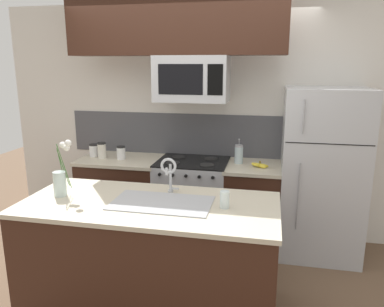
% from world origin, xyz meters
% --- Properties ---
extents(ground_plane, '(10.00, 10.00, 0.00)m').
position_xyz_m(ground_plane, '(0.00, 0.00, 0.00)').
color(ground_plane, brown).
extents(rear_partition, '(5.20, 0.10, 2.60)m').
position_xyz_m(rear_partition, '(0.30, 1.28, 1.30)').
color(rear_partition, silver).
rests_on(rear_partition, ground).
extents(splash_band, '(3.07, 0.01, 0.48)m').
position_xyz_m(splash_band, '(0.00, 1.22, 1.15)').
color(splash_band, '#4C4C51').
rests_on(splash_band, rear_partition).
extents(back_counter_left, '(0.91, 0.65, 0.91)m').
position_xyz_m(back_counter_left, '(-0.82, 0.90, 0.46)').
color(back_counter_left, '#381E14').
rests_on(back_counter_left, ground).
extents(back_counter_right, '(0.58, 0.65, 0.91)m').
position_xyz_m(back_counter_right, '(0.66, 0.90, 0.46)').
color(back_counter_right, '#381E14').
rests_on(back_counter_right, ground).
extents(stove_range, '(0.76, 0.64, 0.93)m').
position_xyz_m(stove_range, '(0.00, 0.90, 0.46)').
color(stove_range, '#B7BABF').
rests_on(stove_range, ground).
extents(microwave, '(0.74, 0.40, 0.46)m').
position_xyz_m(microwave, '(0.00, 0.88, 1.80)').
color(microwave, '#B7BABF').
extents(upper_cabinet_band, '(2.19, 0.34, 0.60)m').
position_xyz_m(upper_cabinet_band, '(-0.16, 0.85, 2.32)').
color(upper_cabinet_band, '#381E14').
extents(refrigerator, '(0.80, 0.74, 1.72)m').
position_xyz_m(refrigerator, '(1.33, 0.92, 0.86)').
color(refrigerator, '#B7BABF').
rests_on(refrigerator, ground).
extents(storage_jar_tall, '(0.11, 0.11, 0.14)m').
position_xyz_m(storage_jar_tall, '(-1.16, 0.93, 0.98)').
color(storage_jar_tall, silver).
rests_on(storage_jar_tall, back_counter_left).
extents(storage_jar_medium, '(0.09, 0.09, 0.18)m').
position_xyz_m(storage_jar_medium, '(-1.03, 0.87, 1.00)').
color(storage_jar_medium, silver).
rests_on(storage_jar_medium, back_counter_left).
extents(storage_jar_short, '(0.10, 0.10, 0.15)m').
position_xyz_m(storage_jar_short, '(-0.80, 0.87, 0.98)').
color(storage_jar_short, silver).
rests_on(storage_jar_short, back_counter_left).
extents(banana_bunch, '(0.19, 0.12, 0.08)m').
position_xyz_m(banana_bunch, '(0.72, 0.84, 0.93)').
color(banana_bunch, yellow).
rests_on(banana_bunch, back_counter_right).
extents(french_press, '(0.09, 0.09, 0.27)m').
position_xyz_m(french_press, '(0.49, 0.96, 1.01)').
color(french_press, silver).
rests_on(french_press, back_counter_right).
extents(island_counter, '(1.97, 0.90, 0.91)m').
position_xyz_m(island_counter, '(-0.08, -0.35, 0.46)').
color(island_counter, '#381E14').
rests_on(island_counter, ground).
extents(kitchen_sink, '(0.76, 0.44, 0.16)m').
position_xyz_m(kitchen_sink, '(0.02, -0.35, 0.84)').
color(kitchen_sink, '#ADAFB5').
rests_on(kitchen_sink, island_counter).
extents(sink_faucet, '(0.14, 0.14, 0.31)m').
position_xyz_m(sink_faucet, '(0.03, -0.13, 1.11)').
color(sink_faucet, '#B7BABF').
rests_on(sink_faucet, island_counter).
extents(drinking_glass, '(0.07, 0.07, 0.13)m').
position_xyz_m(drinking_glass, '(0.50, -0.34, 0.97)').
color(drinking_glass, silver).
rests_on(drinking_glass, island_counter).
extents(flower_vase, '(0.16, 0.16, 0.46)m').
position_xyz_m(flower_vase, '(-0.81, -0.35, 1.05)').
color(flower_vase, silver).
rests_on(flower_vase, island_counter).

